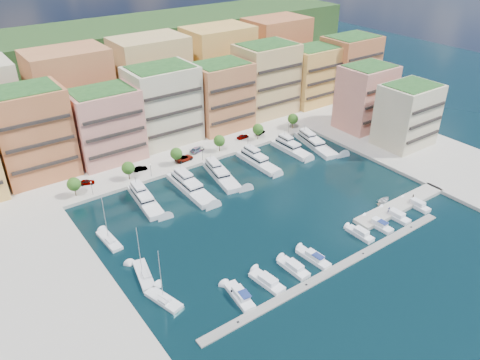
{
  "coord_description": "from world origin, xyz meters",
  "views": [
    {
      "loc": [
        -67.8,
        -83.01,
        69.56
      ],
      "look_at": [
        -2.9,
        6.85,
        6.0
      ],
      "focal_mm": 35.0,
      "sensor_mm": 36.0,
      "label": 1
    }
  ],
  "objects_px": {
    "sailboat_1": "(144,275)",
    "lamppost_1": "(151,168)",
    "lamppost_3": "(248,138)",
    "cruiser_6": "(360,234)",
    "tree_2": "(176,154)",
    "cruiser_4": "(314,258)",
    "lamppost_2": "(202,152)",
    "sailboat_2": "(110,241)",
    "tender_1": "(379,204)",
    "cruiser_2": "(267,282)",
    "sailboat_0": "(164,300)",
    "tree_1": "(128,168)",
    "yacht_5": "(290,147)",
    "lamppost_0": "(92,186)",
    "car_5": "(260,132)",
    "yacht_4": "(257,161)",
    "yacht_6": "(314,143)",
    "tree_4": "(258,129)",
    "cruiser_1": "(240,296)",
    "cruiser_7": "(378,225)",
    "yacht_1": "(144,199)",
    "car_3": "(197,149)",
    "tree_3": "(219,141)",
    "tree_5": "(293,119)",
    "car_0": "(86,182)",
    "lamppost_4": "(289,126)",
    "car_1": "(140,169)",
    "cruiser_3": "(294,268)",
    "person_0": "(389,210)",
    "cruiser_9": "(416,205)",
    "car_2": "(184,158)",
    "yacht_2": "(189,186)",
    "tree_0": "(74,184)",
    "tender_2": "(384,200)",
    "cruiser_8": "(395,216)"
  },
  "relations": [
    {
      "from": "yacht_1",
      "to": "cruiser_9",
      "type": "relative_size",
      "value": 2.35
    },
    {
      "from": "sailboat_2",
      "to": "tender_1",
      "type": "bearing_deg",
      "value": -22.58
    },
    {
      "from": "cruiser_3",
      "to": "person_0",
      "type": "bearing_deg",
      "value": 2.56
    },
    {
      "from": "lamppost_0",
      "to": "yacht_2",
      "type": "height_order",
      "value": "yacht_2"
    },
    {
      "from": "car_1",
      "to": "car_5",
      "type": "xyz_separation_m",
      "value": [
        46.5,
        -0.0,
        -0.02
      ]
    },
    {
      "from": "sailboat_2",
      "to": "car_0",
      "type": "xyz_separation_m",
      "value": [
        4.87,
        28.59,
        1.45
      ]
    },
    {
      "from": "yacht_1",
      "to": "yacht_5",
      "type": "bearing_deg",
      "value": 1.16
    },
    {
      "from": "tree_4",
      "to": "lamppost_3",
      "type": "distance_m",
      "value": 6.49
    },
    {
      "from": "cruiser_6",
      "to": "cruiser_8",
      "type": "height_order",
      "value": "same"
    },
    {
      "from": "cruiser_4",
      "to": "car_3",
      "type": "distance_m",
      "value": 62.42
    },
    {
      "from": "tree_1",
      "to": "yacht_6",
      "type": "distance_m",
      "value": 63.19
    },
    {
      "from": "tree_0",
      "to": "car_1",
      "type": "bearing_deg",
      "value": 7.92
    },
    {
      "from": "car_5",
      "to": "sailboat_2",
      "type": "bearing_deg",
      "value": 93.36
    },
    {
      "from": "lamppost_0",
      "to": "cruiser_3",
      "type": "distance_m",
      "value": 61.31
    },
    {
      "from": "yacht_2",
      "to": "sailboat_0",
      "type": "distance_m",
      "value": 44.74
    },
    {
      "from": "person_0",
      "to": "lamppost_2",
      "type": "bearing_deg",
      "value": -20.91
    },
    {
      "from": "lamppost_1",
      "to": "yacht_4",
      "type": "xyz_separation_m",
      "value": [
        31.66,
        -10.46,
        -2.73
      ]
    },
    {
      "from": "yacht_2",
      "to": "tender_2",
      "type": "relative_size",
      "value": 4.91
    },
    {
      "from": "tree_4",
      "to": "sailboat_2",
      "type": "bearing_deg",
      "value": -159.4
    },
    {
      "from": "cruiser_1",
      "to": "lamppost_0",
      "type": "bearing_deg",
      "value": 100.44
    },
    {
      "from": "tree_1",
      "to": "yacht_4",
      "type": "distance_m",
      "value": 39.93
    },
    {
      "from": "tree_4",
      "to": "cruiser_2",
      "type": "distance_m",
      "value": 72.05
    },
    {
      "from": "lamppost_2",
      "to": "cruiser_4",
      "type": "distance_m",
      "value": 56.11
    },
    {
      "from": "lamppost_4",
      "to": "car_1",
      "type": "height_order",
      "value": "lamppost_4"
    },
    {
      "from": "yacht_4",
      "to": "sailboat_2",
      "type": "height_order",
      "value": "sailboat_2"
    },
    {
      "from": "tree_3",
      "to": "tree_4",
      "type": "distance_m",
      "value": 16.0
    },
    {
      "from": "tree_0",
      "to": "tree_3",
      "type": "distance_m",
      "value": 48.0
    },
    {
      "from": "tree_1",
      "to": "yacht_5",
      "type": "distance_m",
      "value": 53.8
    },
    {
      "from": "tree_1",
      "to": "lamppost_4",
      "type": "bearing_deg",
      "value": -2.2
    },
    {
      "from": "tree_2",
      "to": "cruiser_2",
      "type": "distance_m",
      "value": 59.17
    },
    {
      "from": "tree_1",
      "to": "cruiser_1",
      "type": "height_order",
      "value": "tree_1"
    },
    {
      "from": "car_2",
      "to": "tree_1",
      "type": "bearing_deg",
      "value": 88.98
    },
    {
      "from": "yacht_6",
      "to": "cruiser_6",
      "type": "xyz_separation_m",
      "value": [
        -26.5,
        -44.17,
        -0.66
      ]
    },
    {
      "from": "tree_3",
      "to": "tree_5",
      "type": "height_order",
      "value": "same"
    },
    {
      "from": "lamppost_2",
      "to": "yacht_1",
      "type": "xyz_separation_m",
      "value": [
        -25.41,
        -10.63,
        -2.73
      ]
    },
    {
      "from": "lamppost_3",
      "to": "cruiser_6",
      "type": "distance_m",
      "value": 56.31
    },
    {
      "from": "yacht_4",
      "to": "car_5",
      "type": "xyz_separation_m",
      "value": [
        13.75,
        15.66,
        0.58
      ]
    },
    {
      "from": "cruiser_6",
      "to": "cruiser_7",
      "type": "bearing_deg",
      "value": -0.22
    },
    {
      "from": "cruiser_4",
      "to": "cruiser_9",
      "type": "xyz_separation_m",
      "value": [
        38.26,
        0.03,
        -0.02
      ]
    },
    {
      "from": "tree_4",
      "to": "person_0",
      "type": "height_order",
      "value": "tree_4"
    },
    {
      "from": "yacht_4",
      "to": "cruiser_9",
      "type": "height_order",
      "value": "yacht_4"
    },
    {
      "from": "sailboat_1",
      "to": "lamppost_1",
      "type": "bearing_deg",
      "value": 61.29
    },
    {
      "from": "yacht_2",
      "to": "cruiser_1",
      "type": "distance_m",
      "value": 46.1
    },
    {
      "from": "lamppost_0",
      "to": "tender_1",
      "type": "height_order",
      "value": "lamppost_0"
    },
    {
      "from": "cruiser_2",
      "to": "sailboat_0",
      "type": "relative_size",
      "value": 0.67
    },
    {
      "from": "tree_2",
      "to": "lamppost_1",
      "type": "relative_size",
      "value": 1.35
    },
    {
      "from": "tree_2",
      "to": "cruiser_4",
      "type": "bearing_deg",
      "value": -86.79
    },
    {
      "from": "yacht_5",
      "to": "cruiser_6",
      "type": "distance_m",
      "value": 49.38
    },
    {
      "from": "lamppost_3",
      "to": "car_0",
      "type": "xyz_separation_m",
      "value": [
        -53.33,
        6.75,
        -2.07
      ]
    },
    {
      "from": "sailboat_1",
      "to": "car_0",
      "type": "height_order",
      "value": "sailboat_1"
    }
  ]
}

